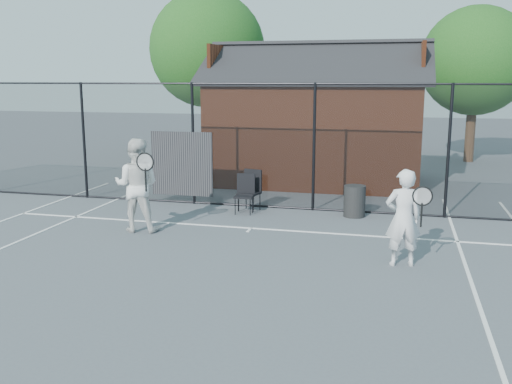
% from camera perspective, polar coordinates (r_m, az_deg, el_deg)
% --- Properties ---
extents(ground, '(80.00, 80.00, 0.00)m').
position_cam_1_polar(ground, '(9.24, -5.23, -8.31)').
color(ground, '#4F545A').
rests_on(ground, ground).
extents(court_lines, '(11.02, 18.00, 0.01)m').
position_cam_1_polar(court_lines, '(8.08, -8.38, -11.27)').
color(court_lines, white).
rests_on(court_lines, ground).
extents(fence, '(22.04, 3.00, 3.00)m').
position_cam_1_polar(fence, '(13.69, 0.38, 4.39)').
color(fence, black).
rests_on(fence, ground).
extents(clubhouse, '(6.50, 4.36, 4.19)m').
position_cam_1_polar(clubhouse, '(17.43, 6.12, 6.35)').
color(clubhouse, brown).
rests_on(clubhouse, ground).
extents(tree_left, '(4.48, 4.48, 6.44)m').
position_cam_1_polar(tree_left, '(22.96, -4.90, 14.00)').
color(tree_left, '#372816').
rests_on(tree_left, ground).
extents(tree_right, '(3.97, 3.97, 5.70)m').
position_cam_1_polar(tree_right, '(22.85, 21.09, 12.11)').
color(tree_right, '#372816').
rests_on(tree_right, ground).
extents(player_front, '(0.77, 0.61, 1.64)m').
position_cam_1_polar(player_front, '(9.76, 14.51, -2.50)').
color(player_front, silver).
rests_on(player_front, ground).
extents(player_back, '(1.08, 0.85, 1.91)m').
position_cam_1_polar(player_back, '(11.85, -11.83, 0.68)').
color(player_back, silver).
rests_on(player_back, ground).
extents(chair_left, '(0.56, 0.57, 0.95)m').
position_cam_1_polar(chair_left, '(13.46, -0.69, 0.08)').
color(chair_left, black).
rests_on(chair_left, ground).
extents(chair_right, '(0.45, 0.46, 0.89)m').
position_cam_1_polar(chair_right, '(13.22, -1.18, -0.26)').
color(chair_right, black).
rests_on(chair_right, ground).
extents(waste_bin, '(0.60, 0.60, 0.71)m').
position_cam_1_polar(waste_bin, '(13.12, 9.82, -0.90)').
color(waste_bin, '#262626').
rests_on(waste_bin, ground).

